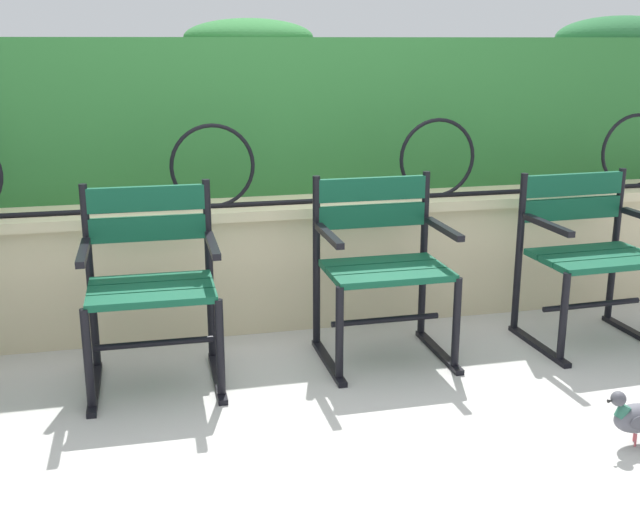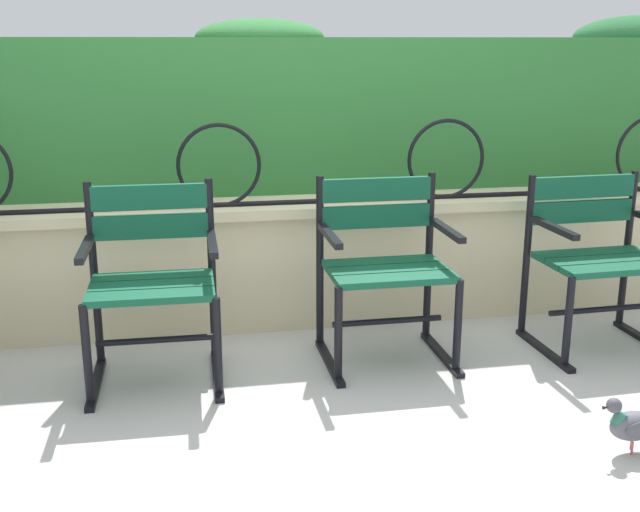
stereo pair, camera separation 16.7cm
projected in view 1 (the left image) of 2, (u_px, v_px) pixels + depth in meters
ground_plane at (322, 375)px, 3.50m from camera, size 60.00×60.00×0.00m
stone_wall at (288, 261)px, 4.12m from camera, size 6.95×0.41×0.65m
iron_arch_fence at (227, 173)px, 3.85m from camera, size 6.42×0.02×0.42m
hedge_row at (267, 106)px, 4.36m from camera, size 6.81×0.61×0.96m
park_chair_centre_left at (151, 280)px, 3.35m from camera, size 0.57×0.53×0.86m
park_chair_centre_right at (381, 262)px, 3.63m from camera, size 0.59×0.52×0.85m
park_chair_rightmost at (587, 250)px, 3.84m from camera, size 0.62×0.54×0.83m
pigeon_near_chairs at (638, 416)px, 2.88m from camera, size 0.29×0.11×0.22m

